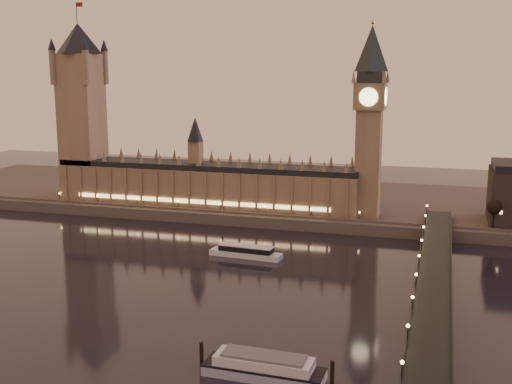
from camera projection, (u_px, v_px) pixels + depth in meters
ground at (192, 288)px, 254.13m from camera, size 700.00×700.00×0.00m
far_embankment at (336, 203)px, 400.50m from camera, size 560.00×130.00×6.00m
palace_of_westminster at (205, 179)px, 375.05m from camera, size 180.00×26.62×52.00m
victoria_tower at (81, 101)px, 388.90m from camera, size 31.68×31.68×118.00m
big_ben at (370, 110)px, 340.76m from camera, size 17.68×17.68×104.00m
westminster_bridge at (431, 298)px, 227.55m from camera, size 13.20×260.00×15.30m
bare_tree_0 at (495, 210)px, 320.43m from camera, size 6.66×6.66×13.55m
cruise_boat_a at (246, 252)px, 295.83m from camera, size 34.53×9.97×5.45m
moored_barge at (264, 367)px, 180.47m from camera, size 39.93×10.71×7.32m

